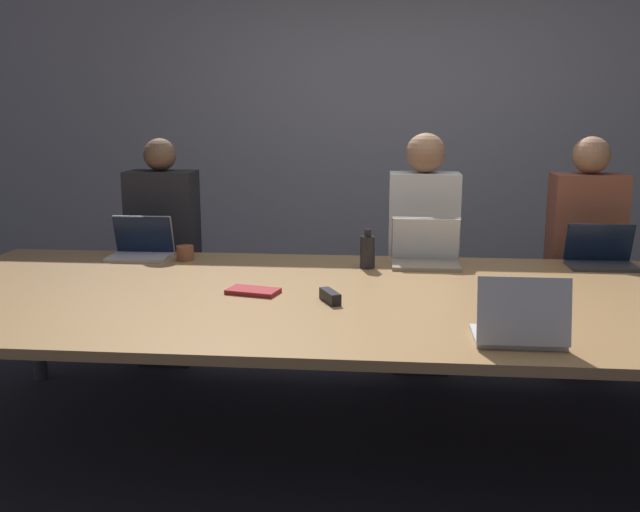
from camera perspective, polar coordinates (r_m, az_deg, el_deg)
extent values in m
plane|color=#2D2D38|center=(3.45, 4.74, -14.92)|extent=(24.00, 24.00, 0.00)
cube|color=#9999A3|center=(5.38, 5.35, 10.18)|extent=(12.00, 0.06, 2.80)
cube|color=#9E7547|center=(3.19, 4.96, -3.45)|extent=(4.31, 1.70, 0.04)
cylinder|color=#4C4C51|center=(4.41, -21.74, -4.88)|extent=(0.08, 0.08, 0.69)
cube|color=gray|center=(3.76, 8.46, -0.72)|extent=(0.35, 0.24, 0.02)
cube|color=gray|center=(3.83, 8.44, 1.43)|extent=(0.36, 0.08, 0.23)
cube|color=silver|center=(3.82, 8.45, 1.36)|extent=(0.35, 0.08, 0.23)
cube|color=#2D2D38|center=(4.33, 8.02, -6.10)|extent=(0.32, 0.24, 0.45)
cube|color=silver|center=(4.19, 8.25, 1.61)|extent=(0.40, 0.24, 0.73)
sphere|color=#9E7051|center=(4.13, 8.45, 8.15)|extent=(0.23, 0.23, 0.23)
cylinder|color=black|center=(3.69, 3.82, 0.31)|extent=(0.08, 0.08, 0.17)
cylinder|color=black|center=(3.67, 3.85, 1.86)|extent=(0.04, 0.04, 0.04)
cube|color=silver|center=(2.67, 15.46, -6.26)|extent=(0.31, 0.23, 0.02)
cube|color=silver|center=(2.53, 16.01, -4.29)|extent=(0.32, 0.06, 0.23)
cube|color=#0F1933|center=(2.55, 15.96, -4.27)|extent=(0.31, 0.05, 0.23)
cube|color=#333338|center=(3.97, 21.61, -0.76)|extent=(0.34, 0.20, 0.02)
cube|color=#333338|center=(4.03, 21.41, 1.05)|extent=(0.35, 0.07, 0.20)
cube|color=#0F1933|center=(4.02, 21.44, 0.98)|extent=(0.34, 0.07, 0.20)
cube|color=#2D2D38|center=(4.49, 19.89, -6.05)|extent=(0.32, 0.24, 0.45)
cube|color=brown|center=(4.36, 20.43, 1.37)|extent=(0.40, 0.24, 0.73)
sphere|color=#9E7051|center=(4.30, 20.89, 7.54)|extent=(0.21, 0.21, 0.21)
cube|color=#B7B7BC|center=(4.04, -14.25, -0.09)|extent=(0.32, 0.21, 0.02)
cube|color=#B7B7BC|center=(4.10, -13.92, 1.74)|extent=(0.33, 0.06, 0.21)
cube|color=#0F1933|center=(4.09, -13.96, 1.68)|extent=(0.32, 0.06, 0.21)
cube|color=#2D2D38|center=(4.51, -12.09, -5.52)|extent=(0.32, 0.24, 0.45)
cube|color=#232328|center=(4.37, -12.42, 1.89)|extent=(0.40, 0.24, 0.73)
sphere|color=brown|center=(4.32, -12.69, 7.92)|extent=(0.19, 0.19, 0.19)
cylinder|color=brown|center=(3.95, -10.73, 0.23)|extent=(0.09, 0.09, 0.08)
cube|color=black|center=(3.05, 0.81, -3.26)|extent=(0.11, 0.15, 0.05)
cube|color=maroon|center=(3.21, -5.37, -2.82)|extent=(0.25, 0.18, 0.02)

